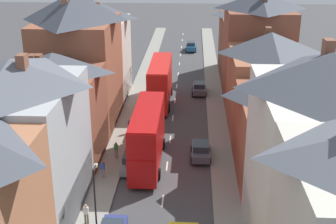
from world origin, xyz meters
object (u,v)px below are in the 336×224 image
at_px(double_decker_bus_lead, 147,135).
at_px(car_mid_black, 199,88).
at_px(car_parked_right_a, 132,161).
at_px(street_lamp, 95,198).
at_px(pedestrian_mid_right, 103,168).
at_px(car_parked_left_a, 191,46).
at_px(double_decker_bus_mid_street, 160,82).
at_px(car_near_blue, 148,103).
at_px(car_near_silver, 201,150).
at_px(pedestrian_mid_left, 86,213).
at_px(pedestrian_far_left, 116,149).
at_px(car_far_grey, 141,129).
at_px(pedestrian_far_right, 130,125).

xyz_separation_m(double_decker_bus_lead, car_mid_black, (4.91, 20.29, -2.00)).
relative_size(car_parked_right_a, street_lamp, 0.78).
bearing_deg(pedestrian_mid_right, car_parked_left_a, 81.41).
relative_size(car_mid_black, street_lamp, 0.70).
height_order(double_decker_bus_mid_street, car_near_blue, double_decker_bus_mid_street).
xyz_separation_m(double_decker_bus_mid_street, street_lamp, (-2.44, -28.01, 0.43)).
distance_m(car_parked_left_a, street_lamp, 56.59).
distance_m(double_decker_bus_mid_street, car_near_silver, 15.95).
distance_m(double_decker_bus_lead, street_lamp, 11.89).
relative_size(car_parked_right_a, car_mid_black, 1.12).
relative_size(car_mid_black, pedestrian_mid_left, 2.40).
bearing_deg(car_parked_right_a, pedestrian_far_left, 132.63).
bearing_deg(car_mid_black, double_decker_bus_mid_street, -141.51).
bearing_deg(car_near_blue, car_mid_black, 45.01).
bearing_deg(pedestrian_far_left, pedestrian_mid_left, -92.57).
relative_size(double_decker_bus_lead, car_far_grey, 2.46).
bearing_deg(pedestrian_mid_left, pedestrian_far_left, 87.43).
distance_m(pedestrian_far_left, pedestrian_far_right, 5.95).
relative_size(pedestrian_mid_left, pedestrian_far_right, 1.00).
bearing_deg(car_far_grey, pedestrian_mid_right, -103.99).
relative_size(car_mid_black, car_far_grey, 0.88).
relative_size(car_parked_right_a, car_far_grey, 0.98).
bearing_deg(pedestrian_far_left, car_near_blue, 82.53).
xyz_separation_m(car_near_blue, pedestrian_far_right, (-1.27, -7.56, 0.20)).
xyz_separation_m(pedestrian_mid_left, pedestrian_far_left, (0.48, 10.74, 0.00)).
bearing_deg(car_mid_black, pedestrian_far_right, -118.50).
bearing_deg(car_parked_right_a, pedestrian_far_right, 99.20).
xyz_separation_m(car_parked_right_a, pedestrian_far_right, (-1.27, 7.85, 0.19)).
bearing_deg(car_parked_right_a, pedestrian_mid_left, -104.30).
distance_m(car_near_silver, car_parked_right_a, 6.75).
height_order(double_decker_bus_mid_street, car_parked_left_a, double_decker_bus_mid_street).
height_order(car_mid_black, pedestrian_mid_left, pedestrian_mid_left).
xyz_separation_m(double_decker_bus_lead, car_far_grey, (-1.29, 6.08, -2.01)).
distance_m(car_far_grey, pedestrian_far_right, 1.37).
relative_size(car_parked_left_a, street_lamp, 0.74).
distance_m(pedestrian_mid_right, pedestrian_far_left, 3.90).
bearing_deg(pedestrian_mid_left, double_decker_bus_mid_street, 82.40).
distance_m(double_decker_bus_lead, car_mid_black, 20.97).
bearing_deg(pedestrian_far_right, car_parked_left_a, 80.79).
xyz_separation_m(car_far_grey, pedestrian_far_right, (-1.27, 0.45, 0.23)).
distance_m(double_decker_bus_lead, car_parked_left_a, 44.77).
height_order(car_parked_left_a, car_mid_black, car_parked_left_a).
xyz_separation_m(car_near_blue, street_lamp, (-1.15, -25.71, 2.41)).
relative_size(car_mid_black, pedestrian_far_left, 2.40).
height_order(car_parked_left_a, pedestrian_far_left, pedestrian_far_left).
distance_m(car_near_silver, car_mid_black, 18.95).
bearing_deg(car_mid_black, pedestrian_mid_right, -109.91).
xyz_separation_m(car_parked_left_a, street_lamp, (-6.05, -56.21, 2.40)).
relative_size(double_decker_bus_lead, car_parked_left_a, 2.66).
bearing_deg(car_far_grey, car_near_blue, 90.00).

